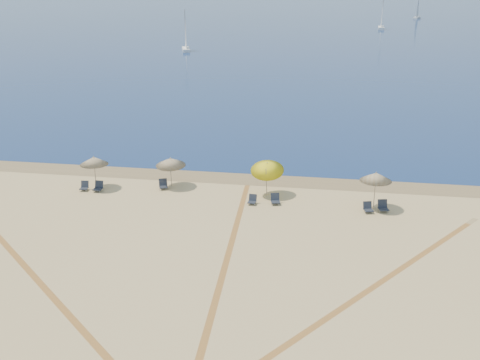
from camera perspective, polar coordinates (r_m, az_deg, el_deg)
The scene contains 17 objects.
ocean at distance 241.61m, azimuth 8.04°, elevation 16.33°, with size 500.00×500.00×0.00m, color #0C2151.
wet_sand at distance 43.06m, azimuth 0.84°, elevation 0.18°, with size 500.00×500.00×0.00m, color olive.
umbrella_1 at distance 41.77m, azimuth -14.36°, elevation 1.88°, with size 2.00×2.00×2.40m.
umbrella_2 at distance 41.12m, azimuth -6.94°, elevation 1.81°, with size 2.15×2.19×2.24m.
umbrella_3 at distance 39.14m, azimuth 2.73°, elevation 1.29°, with size 2.29×2.34×2.74m.
umbrella_4 at distance 37.86m, azimuth 13.41°, elevation 0.31°, with size 2.06×2.06×2.54m.
chair_2 at distance 42.12m, azimuth -15.26°, elevation -0.61°, with size 0.59×0.68×0.65m.
chair_3 at distance 41.69m, azimuth -13.94°, elevation -0.66°, with size 0.61×0.71×0.72m.
chair_4 at distance 41.28m, azimuth -7.66°, elevation -0.45°, with size 0.79×0.85×0.70m.
chair_5 at distance 38.24m, azimuth 1.24°, elevation -2.00°, with size 0.58×0.66×0.64m.
chair_6 at distance 38.33m, azimuth 3.53°, elevation -1.94°, with size 0.71×0.79×0.70m.
chair_7 at distance 37.87m, azimuth 12.64°, elevation -2.72°, with size 0.71×0.78×0.67m.
chair_8 at distance 38.23m, azimuth 14.07°, elevation -2.57°, with size 0.76×0.84×0.74m.
sailboat_0 at distance 208.09m, azimuth 17.29°, elevation 15.79°, with size 3.14×5.70×8.25m.
sailboat_1 at distance 166.14m, azimuth 13.96°, elevation 15.34°, with size 1.89×6.20×9.12m.
sailboat_2 at distance 116.12m, azimuth -5.44°, elevation 13.86°, with size 2.84×5.45×7.88m.
tire_tracks at distance 29.76m, azimuth -5.63°, elevation -9.49°, with size 57.75×42.83×0.00m.
Camera 1 is at (5.78, -16.10, 14.59)m, focal length 42.79 mm.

